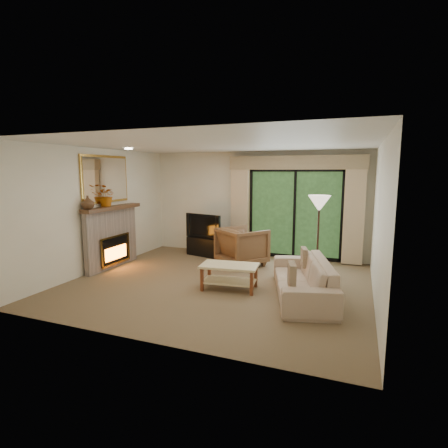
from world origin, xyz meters
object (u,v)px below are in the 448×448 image
at_px(media_console, 206,246).
at_px(coffee_table, 229,277).
at_px(sofa, 302,278).
at_px(armchair, 242,246).

bearing_deg(media_console, coffee_table, -42.79).
height_order(media_console, sofa, sofa).
relative_size(media_console, sofa, 0.42).
xyz_separation_m(armchair, coffee_table, (0.31, -1.66, -0.20)).
distance_m(armchair, sofa, 2.22).
bearing_deg(armchair, coffee_table, 136.37).
distance_m(sofa, coffee_table, 1.29).
xyz_separation_m(sofa, coffee_table, (-1.29, -0.12, -0.09)).
height_order(media_console, armchair, armchair).
height_order(sofa, coffee_table, sofa).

